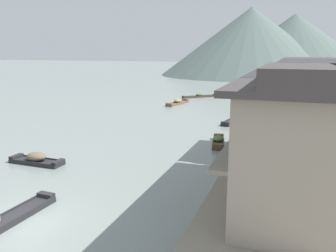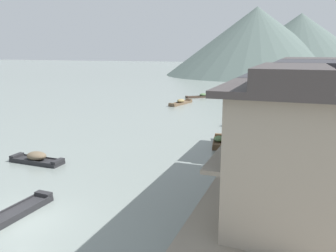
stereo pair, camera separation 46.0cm
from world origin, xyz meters
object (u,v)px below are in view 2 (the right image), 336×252
object	(u,v)px
boat_moored_far	(250,109)
house_waterfront_nearest	(287,150)
mooring_post_dock_mid	(248,132)
boat_moored_third	(37,159)
boat_moored_second	(262,91)
mooring_post_dock_near	(225,168)
mooring_post_dock_far	(261,112)
house_waterfront_tall	(307,104)
boat_moored_nearest	(203,96)
boat_midriver_upstream	(219,141)
house_waterfront_second	(307,122)
boat_midriver_drifting	(232,122)
boat_foreground_poled	(13,214)
boat_upstream_distant	(181,102)

from	to	relation	value
boat_moored_far	house_waterfront_nearest	world-z (taller)	house_waterfront_nearest
mooring_post_dock_mid	boat_moored_third	bearing A→B (deg)	-143.27
boat_moored_second	mooring_post_dock_near	size ratio (longest dim) A/B	4.98
boat_moored_second	mooring_post_dock_near	xyz separation A→B (m)	(2.63, -45.70, 0.93)
mooring_post_dock_near	mooring_post_dock_mid	xyz separation A→B (m)	(0.00, 8.98, 0.03)
boat_moored_far	mooring_post_dock_far	xyz separation A→B (m)	(2.05, -7.36, 0.91)
mooring_post_dock_near	house_waterfront_tall	bearing A→B (deg)	61.84
boat_moored_far	mooring_post_dock_near	world-z (taller)	mooring_post_dock_near
boat_moored_nearest	boat_moored_far	world-z (taller)	boat_moored_nearest
boat_moored_third	mooring_post_dock_far	size ratio (longest dim) A/B	5.09
boat_midriver_upstream	house_waterfront_tall	size ratio (longest dim) A/B	0.55
boat_moored_third	house_waterfront_second	bearing A→B (deg)	4.91
boat_moored_third	mooring_post_dock_far	xyz separation A→B (m)	(12.48, 18.82, 0.76)
boat_midriver_drifting	house_waterfront_second	world-z (taller)	house_waterfront_second
house_waterfront_tall	mooring_post_dock_far	xyz separation A→B (m)	(-4.06, 10.91, -2.64)
boat_midriver_upstream	house_waterfront_nearest	world-z (taller)	house_waterfront_nearest
boat_midriver_upstream	boat_moored_third	bearing A→B (deg)	-139.52
mooring_post_dock_near	mooring_post_dock_far	world-z (taller)	mooring_post_dock_near
mooring_post_dock_mid	boat_foreground_poled	bearing A→B (deg)	-117.03
boat_midriver_drifting	boat_midriver_upstream	distance (m)	8.41
mooring_post_dock_near	house_waterfront_second	bearing A→B (deg)	15.22
boat_moored_third	house_waterfront_nearest	size ratio (longest dim) A/B	0.62
boat_moored_far	boat_midriver_drifting	size ratio (longest dim) A/B	1.60
mooring_post_dock_far	boat_midriver_drifting	bearing A→B (deg)	-148.28
boat_midriver_drifting	house_waterfront_nearest	size ratio (longest dim) A/B	0.59
boat_foreground_poled	boat_upstream_distant	bearing A→B (deg)	95.76
boat_moored_third	boat_moored_far	distance (m)	28.18
boat_upstream_distant	house_waterfront_nearest	world-z (taller)	house_waterfront_nearest
boat_moored_third	house_waterfront_second	distance (m)	16.86
boat_moored_second	boat_moored_third	world-z (taller)	boat_moored_third
boat_moored_second	boat_moored_third	bearing A→B (deg)	-102.08
boat_foreground_poled	boat_upstream_distant	world-z (taller)	boat_upstream_distant
mooring_post_dock_mid	mooring_post_dock_far	size ratio (longest dim) A/B	1.11
boat_midriver_upstream	boat_upstream_distant	world-z (taller)	boat_upstream_distant
boat_midriver_drifting	boat_foreground_poled	bearing A→B (deg)	-103.08
boat_midriver_drifting	house_waterfront_nearest	world-z (taller)	house_waterfront_nearest
boat_moored_nearest	mooring_post_dock_far	world-z (taller)	mooring_post_dock_far
house_waterfront_tall	mooring_post_dock_near	bearing A→B (deg)	-118.16
house_waterfront_nearest	house_waterfront_tall	size ratio (longest dim) A/B	0.90
boat_upstream_distant	boat_foreground_poled	bearing A→B (deg)	-84.24
boat_moored_third	boat_upstream_distant	distance (m)	27.72
boat_moored_second	boat_moored_third	xyz separation A→B (m)	(-9.85, -46.03, 0.15)
boat_moored_nearest	house_waterfront_second	xyz separation A→B (m)	(14.53, -34.34, 3.48)
boat_foreground_poled	house_waterfront_nearest	size ratio (longest dim) A/B	0.71
house_waterfront_nearest	house_waterfront_second	xyz separation A→B (m)	(0.76, 5.87, -0.01)
house_waterfront_nearest	house_waterfront_tall	distance (m)	12.40
boat_foreground_poled	mooring_post_dock_far	xyz separation A→B (m)	(8.15, 25.48, 0.90)
house_waterfront_tall	mooring_post_dock_near	distance (m)	8.99
boat_moored_second	mooring_post_dock_mid	distance (m)	36.82
boat_midriver_upstream	mooring_post_dock_near	xyz separation A→B (m)	(2.15, -8.48, 0.81)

